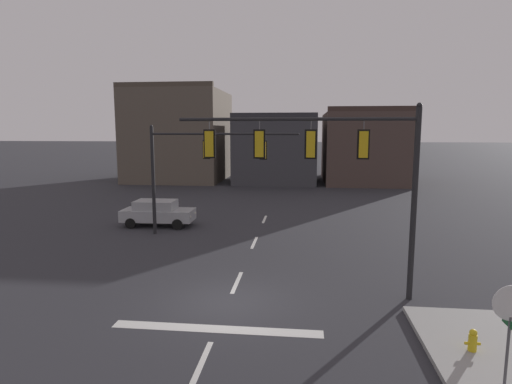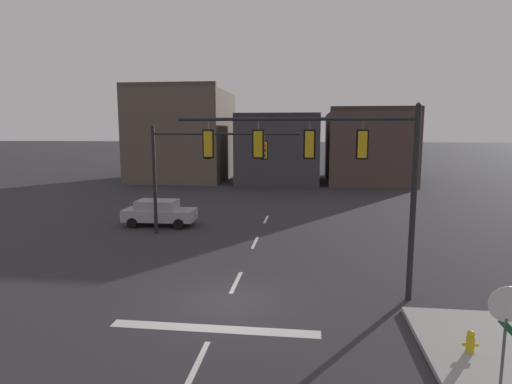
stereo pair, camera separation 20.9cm
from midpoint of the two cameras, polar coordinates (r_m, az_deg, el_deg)
name	(u,v)px [view 1 (the left image)]	position (r m, az deg, el deg)	size (l,w,h in m)	color
ground_plane	(228,303)	(15.33, -4.16, -14.52)	(400.00, 400.00, 0.00)	#2B2B30
stop_bar_paint	(216,329)	(13.55, -5.77, -17.75)	(6.40, 0.50, 0.01)	silver
lane_centreline	(237,282)	(17.16, -2.92, -11.95)	(0.16, 26.40, 0.01)	silver
signal_mast_near_side	(330,161)	(15.00, 9.51, 4.14)	(8.30, 0.37, 6.84)	black
signal_mast_far_side	(196,160)	(23.88, -8.31, 4.23)	(8.32, 0.77, 6.23)	black
stop_sign	(510,317)	(10.43, 30.35, -14.25)	(0.76, 0.64, 2.83)	#56565B
car_lot_nearside	(158,212)	(27.25, -13.24, -2.67)	(4.48, 1.97, 1.61)	#9EA0A5
fire_hydrant	(472,344)	(13.22, 26.53, -17.76)	(0.40, 0.30, 0.75)	gold
building_row	(257,143)	(50.31, 0.06, 6.63)	(31.56, 12.58, 10.92)	brown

